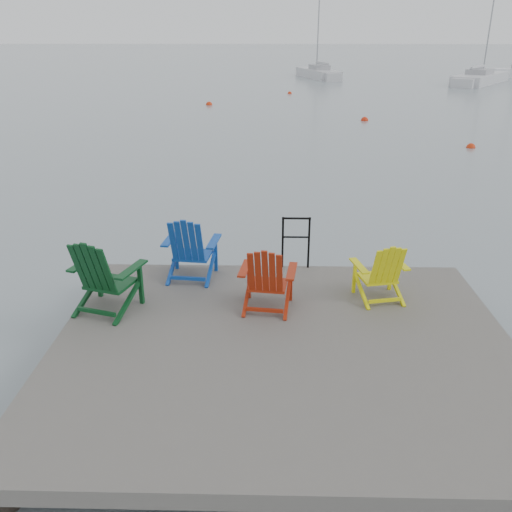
{
  "coord_description": "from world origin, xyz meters",
  "views": [
    {
      "loc": [
        -0.21,
        -6.05,
        4.24
      ],
      "look_at": [
        -0.41,
        2.09,
        0.85
      ],
      "focal_mm": 38.0,
      "sensor_mm": 36.0,
      "label": 1
    }
  ],
  "objects_px": {
    "buoy_a": "(471,148)",
    "buoy_d": "(290,94)",
    "chair_green": "(103,275)",
    "sailboat_near": "(318,74)",
    "buoy_c": "(365,121)",
    "chair_yellow": "(382,271)",
    "chair_red": "(267,277)",
    "sailboat_mid": "(480,79)",
    "handrail": "(296,238)",
    "chair_blue": "(190,247)",
    "buoy_b": "(209,105)"
  },
  "relations": [
    {
      "from": "chair_green",
      "to": "buoy_c",
      "type": "height_order",
      "value": "chair_green"
    },
    {
      "from": "chair_green",
      "to": "buoy_b",
      "type": "height_order",
      "value": "chair_green"
    },
    {
      "from": "chair_yellow",
      "to": "buoy_a",
      "type": "distance_m",
      "value": 15.51
    },
    {
      "from": "chair_red",
      "to": "chair_yellow",
      "type": "relative_size",
      "value": 1.07
    },
    {
      "from": "handrail",
      "to": "buoy_d",
      "type": "xyz_separation_m",
      "value": [
        1.01,
        32.74,
        -1.04
      ]
    },
    {
      "from": "sailboat_mid",
      "to": "buoy_b",
      "type": "relative_size",
      "value": 31.73
    },
    {
      "from": "chair_blue",
      "to": "sailboat_mid",
      "type": "bearing_deg",
      "value": 71.19
    },
    {
      "from": "chair_yellow",
      "to": "sailboat_near",
      "type": "bearing_deg",
      "value": 74.48
    },
    {
      "from": "handrail",
      "to": "buoy_b",
      "type": "relative_size",
      "value": 2.21
    },
    {
      "from": "buoy_a",
      "to": "buoy_d",
      "type": "xyz_separation_m",
      "value": [
        -6.46,
        19.76,
        0.0
      ]
    },
    {
      "from": "sailboat_mid",
      "to": "buoy_c",
      "type": "xyz_separation_m",
      "value": [
        -13.55,
        -21.73,
        -0.35
      ]
    },
    {
      "from": "sailboat_near",
      "to": "buoy_a",
      "type": "relative_size",
      "value": 30.96
    },
    {
      "from": "chair_green",
      "to": "sailboat_mid",
      "type": "xyz_separation_m",
      "value": [
        20.75,
        43.25,
        -0.72
      ]
    },
    {
      "from": "handrail",
      "to": "chair_yellow",
      "type": "distance_m",
      "value": 1.7
    },
    {
      "from": "chair_yellow",
      "to": "buoy_a",
      "type": "relative_size",
      "value": 2.66
    },
    {
      "from": "chair_green",
      "to": "sailboat_near",
      "type": "distance_m",
      "value": 49.51
    },
    {
      "from": "chair_green",
      "to": "chair_blue",
      "type": "bearing_deg",
      "value": 64.18
    },
    {
      "from": "sailboat_mid",
      "to": "buoy_c",
      "type": "distance_m",
      "value": 25.61
    },
    {
      "from": "chair_red",
      "to": "buoy_a",
      "type": "relative_size",
      "value": 2.84
    },
    {
      "from": "chair_blue",
      "to": "chair_green",
      "type": "bearing_deg",
      "value": -126.95
    },
    {
      "from": "handrail",
      "to": "buoy_a",
      "type": "relative_size",
      "value": 2.55
    },
    {
      "from": "chair_yellow",
      "to": "buoy_c",
      "type": "height_order",
      "value": "chair_yellow"
    },
    {
      "from": "chair_green",
      "to": "sailboat_near",
      "type": "relative_size",
      "value": 0.1
    },
    {
      "from": "buoy_a",
      "to": "buoy_c",
      "type": "xyz_separation_m",
      "value": [
        -3.06,
        6.91,
        0.0
      ]
    },
    {
      "from": "sailboat_mid",
      "to": "chair_red",
      "type": "bearing_deg",
      "value": -78.26
    },
    {
      "from": "handrail",
      "to": "buoy_a",
      "type": "xyz_separation_m",
      "value": [
        7.47,
        12.97,
        -1.04
      ]
    },
    {
      "from": "chair_blue",
      "to": "sailboat_mid",
      "type": "xyz_separation_m",
      "value": [
        19.68,
        42.11,
        -0.69
      ]
    },
    {
      "from": "chair_green",
      "to": "chair_red",
      "type": "xyz_separation_m",
      "value": [
        2.31,
        0.11,
        -0.07
      ]
    },
    {
      "from": "sailboat_near",
      "to": "buoy_c",
      "type": "distance_m",
      "value": 27.49
    },
    {
      "from": "chair_green",
      "to": "buoy_c",
      "type": "bearing_deg",
      "value": 88.87
    },
    {
      "from": "handrail",
      "to": "chair_blue",
      "type": "height_order",
      "value": "chair_blue"
    },
    {
      "from": "sailboat_near",
      "to": "chair_red",
      "type": "bearing_deg",
      "value": -110.46
    },
    {
      "from": "chair_red",
      "to": "buoy_b",
      "type": "height_order",
      "value": "chair_red"
    },
    {
      "from": "handrail",
      "to": "buoy_d",
      "type": "height_order",
      "value": "handrail"
    },
    {
      "from": "sailboat_near",
      "to": "sailboat_mid",
      "type": "height_order",
      "value": "sailboat_mid"
    },
    {
      "from": "buoy_a",
      "to": "chair_blue",
      "type": "bearing_deg",
      "value": -124.29
    },
    {
      "from": "chair_green",
      "to": "chair_red",
      "type": "height_order",
      "value": "chair_green"
    },
    {
      "from": "chair_blue",
      "to": "chair_red",
      "type": "bearing_deg",
      "value": -33.56
    },
    {
      "from": "handrail",
      "to": "sailboat_near",
      "type": "distance_m",
      "value": 47.57
    },
    {
      "from": "chair_blue",
      "to": "buoy_d",
      "type": "bearing_deg",
      "value": 91.55
    },
    {
      "from": "sailboat_near",
      "to": "buoy_c",
      "type": "relative_size",
      "value": 28.85
    },
    {
      "from": "sailboat_mid",
      "to": "buoy_d",
      "type": "distance_m",
      "value": 19.15
    },
    {
      "from": "sailboat_mid",
      "to": "handrail",
      "type": "bearing_deg",
      "value": -78.47
    },
    {
      "from": "chair_red",
      "to": "buoy_a",
      "type": "bearing_deg",
      "value": 68.54
    },
    {
      "from": "sailboat_mid",
      "to": "buoy_c",
      "type": "bearing_deg",
      "value": -87.07
    },
    {
      "from": "chair_red",
      "to": "buoy_d",
      "type": "distance_m",
      "value": 34.31
    },
    {
      "from": "chair_red",
      "to": "sailboat_mid",
      "type": "height_order",
      "value": "sailboat_mid"
    },
    {
      "from": "buoy_d",
      "to": "chair_blue",
      "type": "bearing_deg",
      "value": -94.69
    },
    {
      "from": "chair_red",
      "to": "buoy_c",
      "type": "relative_size",
      "value": 2.65
    },
    {
      "from": "chair_blue",
      "to": "chair_yellow",
      "type": "distance_m",
      "value": 3.01
    }
  ]
}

